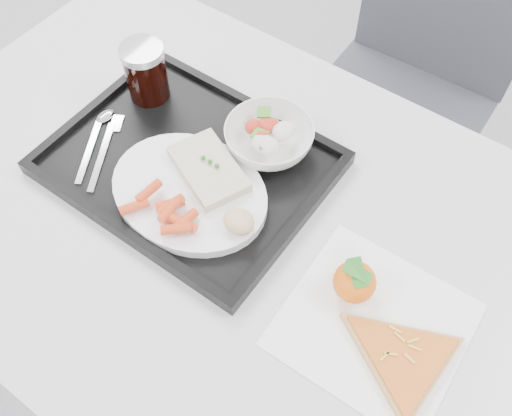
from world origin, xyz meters
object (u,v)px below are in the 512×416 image
tray (189,164)px  chair (413,72)px  cola_glass (146,71)px  tangerine (355,282)px  pizza_slice (403,359)px  dinner_plate (190,192)px  salad_bowl (269,138)px  table (225,232)px

tray → chair: bearing=78.0°
cola_glass → tangerine: (0.51, -0.12, -0.04)m
cola_glass → pizza_slice: cola_glass is taller
dinner_plate → salad_bowl: (0.05, 0.16, 0.01)m
tray → pizza_slice: size_ratio=2.01×
pizza_slice → dinner_plate: bearing=174.4°
tray → dinner_plate: size_ratio=1.67×
tangerine → table: bearing=179.0°
table → dinner_plate: size_ratio=4.44×
cola_glass → chair: bearing=62.8°
tray → table: bearing=-19.9°
chair → cola_glass: (-0.30, -0.59, 0.28)m
dinner_plate → salad_bowl: bearing=73.6°
chair → salad_bowl: bearing=-95.0°
chair → dinner_plate: (-0.10, -0.72, 0.24)m
chair → pizza_slice: size_ratio=4.16×
cola_glass → pizza_slice: 0.64m
tangerine → cola_glass: bearing=166.1°
table → tray: bearing=160.1°
tray → pizza_slice: 0.47m
salad_bowl → cola_glass: 0.26m
tangerine → pizza_slice: size_ratio=0.37×
chair → cola_glass: 0.72m
salad_bowl → pizza_slice: salad_bowl is taller
tray → tangerine: 0.35m
table → salad_bowl: 0.18m
salad_bowl → cola_glass: cola_glass is taller
tray → pizza_slice: tray is taller
tray → tangerine: size_ratio=5.45×
salad_bowl → pizza_slice: bearing=-28.7°
tangerine → pizza_slice: 0.12m
tray → dinner_plate: bearing=-48.3°
table → cola_glass: size_ratio=11.11×
tray → cola_glass: 0.19m
pizza_slice → tray: bearing=168.6°
chair → tangerine: 0.78m
chair → dinner_plate: 0.76m
tray → salad_bowl: 0.14m
chair → table: bearing=-93.2°
chair → cola_glass: bearing=-117.2°
chair → pizza_slice: bearing=-67.6°
tray → salad_bowl: size_ratio=2.96×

